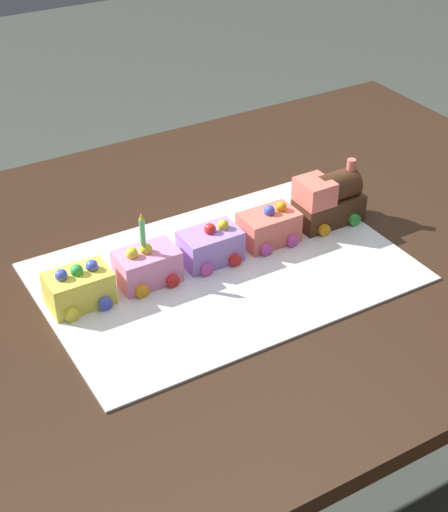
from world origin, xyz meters
TOP-DOWN VIEW (x-y plane):
  - dining_table at (0.00, 0.00)m, footprint 1.40×1.00m
  - cake_board at (0.08, 0.05)m, footprint 0.60×0.40m
  - cake_locomotive at (-0.17, 0.01)m, footprint 0.14×0.08m
  - cake_car_hopper_coral at (-0.04, 0.01)m, footprint 0.10×0.08m
  - cake_car_caboose_lavender at (0.08, 0.01)m, footprint 0.10×0.08m
  - cake_car_tanker_bubblegum at (0.20, 0.01)m, footprint 0.10×0.08m
  - cake_car_flatbed_lemon at (0.32, 0.01)m, footprint 0.10×0.08m
  - birthday_candle at (0.20, 0.01)m, footprint 0.01×0.01m

SIDE VIEW (x-z plane):
  - dining_table at x=0.00m, z-range 0.26..1.00m
  - cake_board at x=0.08m, z-range 0.74..0.74m
  - cake_car_hopper_coral at x=-0.04m, z-range 0.74..0.81m
  - cake_car_caboose_lavender at x=0.08m, z-range 0.74..0.81m
  - cake_car_tanker_bubblegum at x=0.20m, z-range 0.74..0.81m
  - cake_car_flatbed_lemon at x=0.32m, z-range 0.74..0.81m
  - cake_locomotive at x=-0.17m, z-range 0.73..0.85m
  - birthday_candle at x=0.20m, z-range 0.81..0.87m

